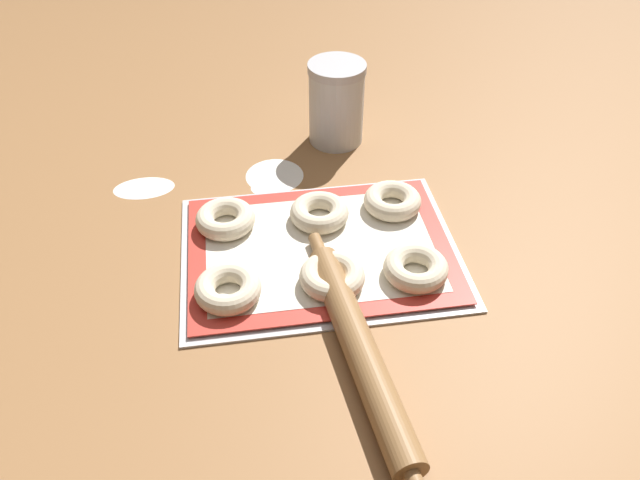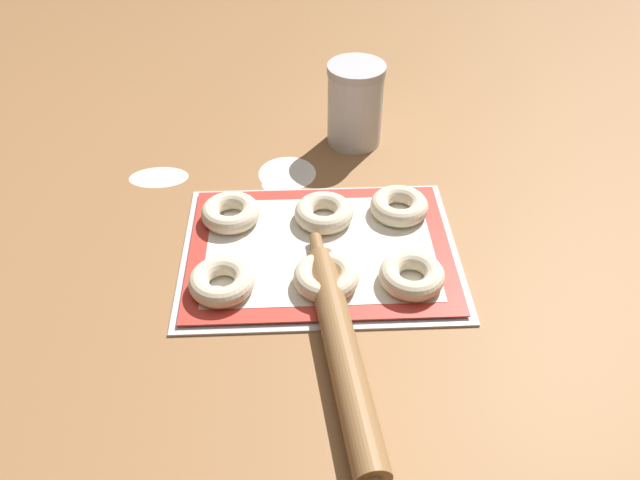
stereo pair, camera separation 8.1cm
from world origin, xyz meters
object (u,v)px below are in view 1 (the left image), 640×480
(baking_tray, at_px, (320,250))
(bagel_front_right, at_px, (416,268))
(rolling_pin, at_px, (360,348))
(bagel_back_center, at_px, (319,212))
(bagel_back_right, at_px, (392,201))
(bagel_front_left, at_px, (228,289))
(bagel_front_center, at_px, (332,276))
(flour_canister, at_px, (336,103))
(bagel_back_left, at_px, (225,219))

(baking_tray, distance_m, bagel_front_right, 0.16)
(rolling_pin, bearing_deg, bagel_front_right, 50.04)
(bagel_back_center, relative_size, bagel_back_right, 1.00)
(bagel_back_center, bearing_deg, baking_tray, -97.75)
(bagel_front_left, xyz_separation_m, bagel_front_center, (0.16, 0.00, 0.00))
(flour_canister, bearing_deg, bagel_front_left, -119.02)
(bagel_back_center, distance_m, flour_canister, 0.28)
(rolling_pin, bearing_deg, flour_canister, 83.62)
(bagel_front_left, height_order, rolling_pin, rolling_pin)
(bagel_front_right, distance_m, rolling_pin, 0.18)
(bagel_back_right, bearing_deg, bagel_back_center, -174.34)
(bagel_front_left, relative_size, bagel_back_right, 1.00)
(flour_canister, bearing_deg, bagel_front_center, -100.44)
(bagel_front_center, xyz_separation_m, bagel_back_center, (0.00, 0.15, 0.00))
(bagel_front_center, height_order, bagel_back_center, same)
(bagel_front_left, height_order, bagel_front_right, same)
(bagel_back_left, bearing_deg, bagel_back_center, -2.48)
(bagel_front_center, distance_m, bagel_back_left, 0.22)
(bagel_back_right, relative_size, flour_canister, 0.61)
(baking_tray, relative_size, flour_canister, 2.72)
(bagel_back_center, relative_size, rolling_pin, 0.21)
(baking_tray, relative_size, rolling_pin, 0.95)
(bagel_front_right, height_order, bagel_back_center, same)
(bagel_front_left, bearing_deg, bagel_front_center, 0.95)
(baking_tray, bearing_deg, bagel_front_left, -150.01)
(bagel_front_left, distance_m, bagel_front_center, 0.16)
(bagel_front_left, bearing_deg, bagel_back_center, 44.39)
(bagel_front_right, height_order, flour_canister, flour_canister)
(bagel_back_right, relative_size, rolling_pin, 0.21)
(baking_tray, relative_size, bagel_back_right, 4.48)
(baking_tray, height_order, bagel_front_right, bagel_front_right)
(bagel_back_right, bearing_deg, baking_tray, -149.31)
(bagel_front_left, xyz_separation_m, bagel_back_right, (0.29, 0.17, 0.00))
(bagel_front_right, distance_m, bagel_back_left, 0.33)
(bagel_front_left, distance_m, bagel_front_right, 0.29)
(baking_tray, bearing_deg, bagel_front_right, -32.48)
(bagel_back_center, xyz_separation_m, bagel_back_right, (0.13, 0.01, 0.00))
(bagel_front_right, bearing_deg, bagel_back_right, 88.57)
(baking_tray, bearing_deg, rolling_pin, -84.69)
(bagel_front_center, bearing_deg, flour_canister, 79.56)
(bagel_front_center, relative_size, bagel_back_center, 1.00)
(bagel_back_left, height_order, bagel_back_center, same)
(bagel_front_left, bearing_deg, flour_canister, 60.98)
(bagel_front_right, bearing_deg, bagel_front_left, -179.81)
(bagel_front_center, bearing_deg, bagel_back_left, 133.75)
(baking_tray, bearing_deg, bagel_back_center, 82.25)
(bagel_front_center, xyz_separation_m, bagel_back_right, (0.13, 0.17, 0.00))
(baking_tray, xyz_separation_m, bagel_back_left, (-0.15, 0.08, 0.02))
(bagel_front_right, xyz_separation_m, flour_canister, (-0.05, 0.42, 0.06))
(baking_tray, distance_m, bagel_back_left, 0.17)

